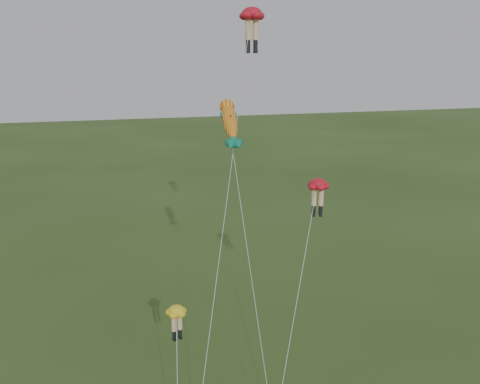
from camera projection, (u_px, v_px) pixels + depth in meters
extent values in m
ellipsoid|color=red|center=(252.00, 13.00, 31.93)|extent=(1.58, 1.58, 0.79)
cylinder|color=#F5C791|center=(248.00, 30.00, 32.08)|extent=(0.35, 0.35, 1.20)
cylinder|color=black|center=(248.00, 45.00, 32.30)|extent=(0.27, 0.27, 0.60)
cube|color=black|center=(248.00, 52.00, 32.40)|extent=(0.20, 0.35, 0.17)
cylinder|color=#F5C791|center=(256.00, 30.00, 32.22)|extent=(0.35, 0.35, 1.20)
cylinder|color=black|center=(255.00, 45.00, 32.44)|extent=(0.27, 0.27, 0.60)
cube|color=black|center=(255.00, 52.00, 32.54)|extent=(0.20, 0.35, 0.17)
cylinder|color=silver|center=(226.00, 204.00, 29.38)|extent=(5.91, 9.18, 21.53)
ellipsoid|color=red|center=(318.00, 184.00, 29.85)|extent=(1.64, 1.64, 0.64)
cylinder|color=#F5C791|center=(314.00, 197.00, 30.04)|extent=(0.29, 0.29, 0.98)
cylinder|color=black|center=(314.00, 210.00, 30.22)|extent=(0.22, 0.22, 0.49)
cube|color=black|center=(313.00, 215.00, 30.30)|extent=(0.25, 0.32, 0.14)
cylinder|color=#F5C791|center=(321.00, 197.00, 30.02)|extent=(0.29, 0.29, 0.98)
cylinder|color=black|center=(321.00, 210.00, 30.20)|extent=(0.22, 0.22, 0.49)
cube|color=black|center=(320.00, 215.00, 30.28)|extent=(0.25, 0.32, 0.14)
cylinder|color=silver|center=(297.00, 300.00, 28.52)|extent=(4.20, 4.62, 12.04)
ellipsoid|color=yellow|center=(176.00, 311.00, 25.03)|extent=(1.28, 1.28, 0.51)
cylinder|color=#F5C791|center=(174.00, 323.00, 25.09)|extent=(0.23, 0.23, 0.78)
cylinder|color=black|center=(174.00, 335.00, 25.23)|extent=(0.18, 0.18, 0.39)
cube|color=black|center=(174.00, 339.00, 25.29)|extent=(0.19, 0.26, 0.11)
cylinder|color=#F5C791|center=(180.00, 321.00, 25.26)|extent=(0.23, 0.23, 0.78)
cylinder|color=black|center=(180.00, 333.00, 25.40)|extent=(0.18, 0.18, 0.39)
cube|color=black|center=(180.00, 338.00, 25.46)|extent=(0.19, 0.26, 0.11)
ellipsoid|color=yellow|center=(229.00, 119.00, 29.63)|extent=(1.14, 2.89, 2.63)
sphere|color=yellow|center=(229.00, 119.00, 29.63)|extent=(1.01, 1.34, 1.27)
cone|color=#127B63|center=(229.00, 119.00, 29.63)|extent=(0.80, 1.24, 1.21)
cone|color=#127B63|center=(229.00, 119.00, 29.63)|extent=(0.80, 1.24, 1.21)
cone|color=#127B63|center=(229.00, 119.00, 29.63)|extent=(0.46, 0.69, 0.68)
cone|color=#127B63|center=(229.00, 119.00, 29.63)|extent=(0.46, 0.69, 0.68)
cone|color=#BB3813|center=(229.00, 119.00, 29.63)|extent=(0.49, 0.70, 0.67)
cylinder|color=silver|center=(251.00, 269.00, 28.52)|extent=(0.45, 6.57, 15.27)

